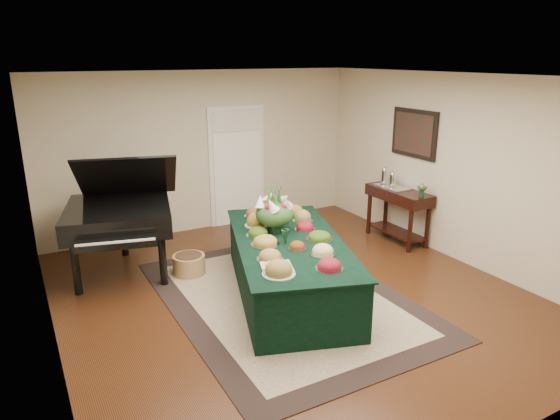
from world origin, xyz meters
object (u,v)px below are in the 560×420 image
buffet_table (289,267)px  floral_centerpiece (274,209)px  grand_piano (119,215)px  mahogany_sideboard (398,201)px

buffet_table → floral_centerpiece: (-0.01, 0.36, 0.67)m
floral_centerpiece → grand_piano: bearing=141.6°
buffet_table → mahogany_sideboard: mahogany_sideboard is taller
mahogany_sideboard → grand_piano: bearing=168.3°
buffet_table → grand_piano: grand_piano is taller
grand_piano → floral_centerpiece: bearing=-38.4°
buffet_table → mahogany_sideboard: bearing=18.1°
buffet_table → grand_piano: (-1.69, 1.69, 0.48)m
grand_piano → mahogany_sideboard: 4.30m
grand_piano → mahogany_sideboard: bearing=-11.7°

